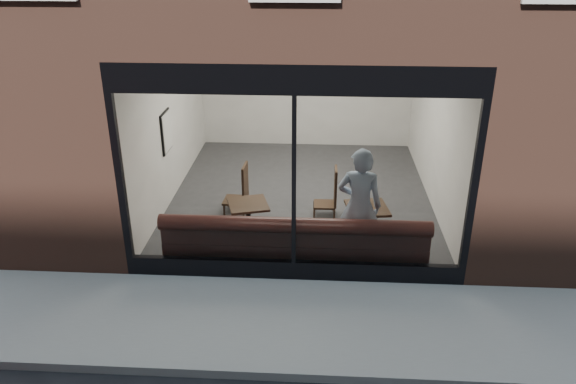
# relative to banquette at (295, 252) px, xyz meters

# --- Properties ---
(ground) EXTENTS (120.00, 120.00, 0.00)m
(ground) POSITION_rel_banquette_xyz_m (0.00, -2.45, -0.23)
(ground) COLOR black
(ground) RESTS_ON ground
(sidewalk_near) EXTENTS (40.00, 2.00, 0.01)m
(sidewalk_near) POSITION_rel_banquette_xyz_m (0.00, -1.45, -0.22)
(sidewalk_near) COLOR gray
(sidewalk_near) RESTS_ON ground
(kerb_near) EXTENTS (40.00, 0.10, 0.12)m
(kerb_near) POSITION_rel_banquette_xyz_m (0.00, -2.50, -0.17)
(kerb_near) COLOR gray
(kerb_near) RESTS_ON ground
(host_building_pier_left) EXTENTS (2.50, 12.00, 3.20)m
(host_building_pier_left) POSITION_rel_banquette_xyz_m (-3.75, 5.55, 1.38)
(host_building_pier_left) COLOR brown
(host_building_pier_left) RESTS_ON ground
(host_building_pier_right) EXTENTS (2.50, 12.00, 3.20)m
(host_building_pier_right) POSITION_rel_banquette_xyz_m (3.75, 5.55, 1.38)
(host_building_pier_right) COLOR brown
(host_building_pier_right) RESTS_ON ground
(host_building_backfill) EXTENTS (5.00, 6.00, 3.20)m
(host_building_backfill) POSITION_rel_banquette_xyz_m (0.00, 8.55, 1.38)
(host_building_backfill) COLOR brown
(host_building_backfill) RESTS_ON ground
(cafe_floor) EXTENTS (6.00, 6.00, 0.00)m
(cafe_floor) POSITION_rel_banquette_xyz_m (0.00, 2.55, -0.21)
(cafe_floor) COLOR #2D2D30
(cafe_floor) RESTS_ON ground
(cafe_ceiling) EXTENTS (6.00, 6.00, 0.00)m
(cafe_ceiling) POSITION_rel_banquette_xyz_m (0.00, 2.55, 2.97)
(cafe_ceiling) COLOR white
(cafe_ceiling) RESTS_ON host_building_upper
(cafe_wall_back) EXTENTS (5.00, 0.00, 5.00)m
(cafe_wall_back) POSITION_rel_banquette_xyz_m (0.00, 5.54, 1.37)
(cafe_wall_back) COLOR silver
(cafe_wall_back) RESTS_ON ground
(cafe_wall_left) EXTENTS (0.00, 6.00, 6.00)m
(cafe_wall_left) POSITION_rel_banquette_xyz_m (-2.49, 2.55, 1.37)
(cafe_wall_left) COLOR silver
(cafe_wall_left) RESTS_ON ground
(cafe_wall_right) EXTENTS (0.00, 6.00, 6.00)m
(cafe_wall_right) POSITION_rel_banquette_xyz_m (2.49, 2.55, 1.37)
(cafe_wall_right) COLOR silver
(cafe_wall_right) RESTS_ON ground
(storefront_kick) EXTENTS (5.00, 0.10, 0.30)m
(storefront_kick) POSITION_rel_banquette_xyz_m (0.00, -0.40, -0.08)
(storefront_kick) COLOR black
(storefront_kick) RESTS_ON ground
(storefront_header) EXTENTS (5.00, 0.10, 0.40)m
(storefront_header) POSITION_rel_banquette_xyz_m (0.00, -0.40, 2.77)
(storefront_header) COLOR black
(storefront_header) RESTS_ON host_building_upper
(storefront_mullion) EXTENTS (0.06, 0.10, 2.50)m
(storefront_mullion) POSITION_rel_banquette_xyz_m (0.00, -0.40, 1.32)
(storefront_mullion) COLOR black
(storefront_mullion) RESTS_ON storefront_kick
(storefront_glass) EXTENTS (4.80, 0.00, 4.80)m
(storefront_glass) POSITION_rel_banquette_xyz_m (0.00, -0.43, 1.33)
(storefront_glass) COLOR white
(storefront_glass) RESTS_ON storefront_kick
(banquette) EXTENTS (4.00, 0.55, 0.45)m
(banquette) POSITION_rel_banquette_xyz_m (0.00, 0.00, 0.00)
(banquette) COLOR #371614
(banquette) RESTS_ON cafe_floor
(person) EXTENTS (0.73, 0.54, 1.86)m
(person) POSITION_rel_banquette_xyz_m (0.97, 0.24, 0.70)
(person) COLOR #8FA6C1
(person) RESTS_ON cafe_floor
(cafe_table_left) EXTENTS (0.76, 0.76, 0.04)m
(cafe_table_left) POSITION_rel_banquette_xyz_m (-0.79, 0.57, 0.52)
(cafe_table_left) COLOR black
(cafe_table_left) RESTS_ON cafe_floor
(cafe_table_right) EXTENTS (0.73, 0.73, 0.04)m
(cafe_table_right) POSITION_rel_banquette_xyz_m (1.12, 0.55, 0.52)
(cafe_table_right) COLOR black
(cafe_table_right) RESTS_ON cafe_floor
(cafe_chair_left) EXTENTS (0.46, 0.46, 0.04)m
(cafe_chair_left) POSITION_rel_banquette_xyz_m (-1.18, 1.76, 0.01)
(cafe_chair_left) COLOR black
(cafe_chair_left) RESTS_ON cafe_floor
(cafe_chair_right) EXTENTS (0.38, 0.38, 0.04)m
(cafe_chair_right) POSITION_rel_banquette_xyz_m (0.45, 1.68, 0.01)
(cafe_chair_right) COLOR black
(cafe_chair_right) RESTS_ON cafe_floor
(wall_poster) EXTENTS (0.02, 0.52, 0.70)m
(wall_poster) POSITION_rel_banquette_xyz_m (-2.45, 2.14, 1.19)
(wall_poster) COLOR white
(wall_poster) RESTS_ON cafe_wall_left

